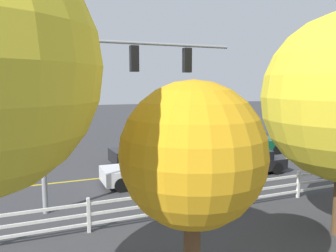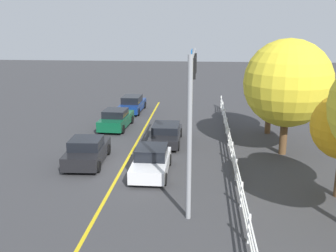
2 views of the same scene
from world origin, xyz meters
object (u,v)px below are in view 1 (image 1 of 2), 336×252
object	(u,v)px
car_0	(315,139)
car_2	(146,169)
car_1	(245,162)
car_3	(146,152)
car_4	(251,143)
tree_0	(193,155)

from	to	relation	value
car_0	car_2	distance (m)	14.85
car_0	car_2	world-z (taller)	car_0
car_1	car_3	bearing A→B (deg)	-44.29
car_3	car_4	world-z (taller)	car_3
car_1	tree_0	xyz separation A→B (m)	(7.46, 8.64, 2.70)
car_1	tree_0	bearing A→B (deg)	49.03
car_3	car_4	size ratio (longest dim) A/B	0.98
car_2	car_4	distance (m)	9.65
car_0	car_1	bearing A→B (deg)	-155.02
car_3	car_0	bearing A→B (deg)	-3.99
car_0	car_3	world-z (taller)	car_3
car_4	tree_0	size ratio (longest dim) A/B	0.91
tree_0	car_2	bearing A→B (deg)	-102.56
car_0	car_1	xyz separation A→B (m)	(8.93, 3.82, -0.08)
car_3	car_4	xyz separation A→B (m)	(-7.58, -0.01, -0.01)
car_0	car_4	world-z (taller)	car_0
tree_0	car_1	bearing A→B (deg)	-130.81
car_2	car_0	bearing A→B (deg)	-166.15
car_2	tree_0	distance (m)	9.47
tree_0	car_0	bearing A→B (deg)	-142.75
car_2	tree_0	size ratio (longest dim) A/B	0.84
car_0	car_2	size ratio (longest dim) A/B	1.09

